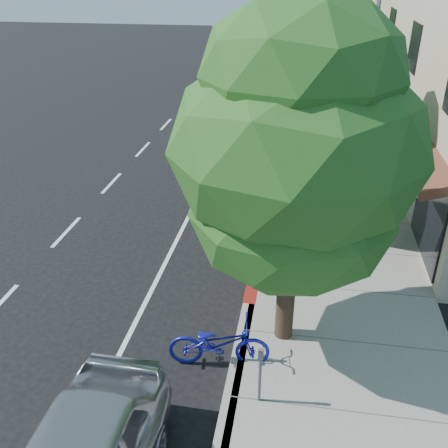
% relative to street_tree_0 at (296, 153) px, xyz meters
% --- Properties ---
extents(ground, '(120.00, 120.00, 0.00)m').
position_rel_street_tree_0_xyz_m(ground, '(-0.90, 2.00, -4.46)').
color(ground, black).
rests_on(ground, ground).
extents(sidewalk, '(4.60, 56.00, 0.15)m').
position_rel_street_tree_0_xyz_m(sidewalk, '(1.40, 10.00, -4.38)').
color(sidewalk, gray).
rests_on(sidewalk, ground).
extents(curb, '(0.30, 56.00, 0.15)m').
position_rel_street_tree_0_xyz_m(curb, '(-0.90, 10.00, -4.38)').
color(curb, '#9E998E').
rests_on(curb, ground).
extents(curb_red_segment, '(0.32, 4.00, 0.15)m').
position_rel_street_tree_0_xyz_m(curb_red_segment, '(-0.90, 3.00, -4.38)').
color(curb_red_segment, maroon).
rests_on(curb_red_segment, ground).
extents(street_tree_0, '(4.85, 4.85, 7.35)m').
position_rel_street_tree_0_xyz_m(street_tree_0, '(0.00, 0.00, 0.00)').
color(street_tree_0, black).
rests_on(street_tree_0, ground).
extents(street_tree_1, '(4.55, 4.55, 7.20)m').
position_rel_street_tree_0_xyz_m(street_tree_1, '(0.00, 6.00, -0.05)').
color(street_tree_1, black).
rests_on(street_tree_1, ground).
extents(street_tree_2, '(4.14, 4.14, 6.98)m').
position_rel_street_tree_0_xyz_m(street_tree_2, '(0.00, 12.00, -0.12)').
color(street_tree_2, black).
rests_on(street_tree_2, ground).
extents(street_tree_3, '(5.51, 5.51, 7.54)m').
position_rel_street_tree_0_xyz_m(street_tree_3, '(-0.00, 18.00, -0.01)').
color(street_tree_3, black).
rests_on(street_tree_3, ground).
extents(street_tree_4, '(5.02, 5.02, 7.90)m').
position_rel_street_tree_0_xyz_m(street_tree_4, '(0.00, 24.00, 0.38)').
color(street_tree_4, black).
rests_on(street_tree_4, ground).
extents(street_tree_5, '(5.16, 5.16, 7.62)m').
position_rel_street_tree_0_xyz_m(street_tree_5, '(0.00, 30.00, 0.13)').
color(street_tree_5, black).
rests_on(street_tree_5, ground).
extents(cyclist, '(0.48, 0.68, 1.78)m').
position_rel_street_tree_0_xyz_m(cyclist, '(-1.60, 4.57, -3.57)').
color(cyclist, white).
rests_on(cyclist, ground).
extents(bicycle, '(2.20, 1.00, 1.12)m').
position_rel_street_tree_0_xyz_m(bicycle, '(-1.30, -1.00, -3.90)').
color(bicycle, '#1719A0').
rests_on(bicycle, ground).
extents(silver_suv, '(3.59, 6.44, 1.70)m').
position_rel_street_tree_0_xyz_m(silver_suv, '(-1.40, 7.50, -3.61)').
color(silver_suv, '#AAA9AE').
rests_on(silver_suv, ground).
extents(dark_sedan, '(2.14, 4.80, 1.53)m').
position_rel_street_tree_0_xyz_m(dark_sedan, '(-1.40, 12.80, -3.69)').
color(dark_sedan, black).
rests_on(dark_sedan, ground).
extents(white_pickup, '(2.53, 6.18, 1.79)m').
position_rel_street_tree_0_xyz_m(white_pickup, '(-2.10, 17.00, -3.56)').
color(white_pickup, silver).
rests_on(white_pickup, ground).
extents(dark_suv_far, '(2.35, 5.42, 1.82)m').
position_rel_street_tree_0_xyz_m(dark_suv_far, '(-3.10, 28.47, -3.55)').
color(dark_suv_far, black).
rests_on(dark_suv_far, ground).
extents(pedestrian, '(1.18, 1.10, 1.94)m').
position_rel_street_tree_0_xyz_m(pedestrian, '(1.50, 9.89, -3.34)').
color(pedestrian, black).
rests_on(pedestrian, sidewalk).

